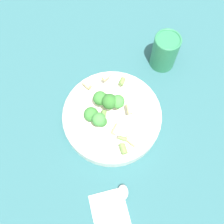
{
  "coord_description": "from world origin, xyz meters",
  "views": [
    {
      "loc": [
        -0.12,
        -0.24,
        0.67
      ],
      "look_at": [
        0.0,
        0.0,
        0.05
      ],
      "focal_mm": 42.0,
      "sensor_mm": 36.0,
      "label": 1
    }
  ],
  "objects": [
    {
      "name": "ground_plane",
      "position": [
        0.0,
        0.0,
        0.0
      ],
      "size": [
        3.0,
        3.0,
        0.0
      ],
      "primitive_type": "plane",
      "color": "#2D6066"
    },
    {
      "name": "bowl",
      "position": [
        0.0,
        0.0,
        0.02
      ],
      "size": [
        0.26,
        0.26,
        0.04
      ],
      "color": "silver",
      "rests_on": "ground_plane"
    },
    {
      "name": "pasta_salad",
      "position": [
        -0.02,
        0.01,
        0.08
      ],
      "size": [
        0.15,
        0.23,
        0.07
      ],
      "color": "#8CB766",
      "rests_on": "bowl"
    },
    {
      "name": "cup",
      "position": [
        0.22,
        0.1,
        0.06
      ],
      "size": [
        0.07,
        0.07,
        0.11
      ],
      "color": "#2D7F51",
      "rests_on": "ground_plane"
    },
    {
      "name": "napkin",
      "position": [
        -0.11,
        -0.23,
        0.0
      ],
      "size": [
        0.11,
        0.15,
        0.01
      ],
      "color": "white",
      "rests_on": "ground_plane"
    },
    {
      "name": "spoon",
      "position": [
        -0.08,
        -0.21,
        0.01
      ],
      "size": [
        0.08,
        0.15,
        0.01
      ],
      "rotation": [
        0.0,
        0.0,
        7.43
      ],
      "color": "silver",
      "rests_on": "napkin"
    }
  ]
}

